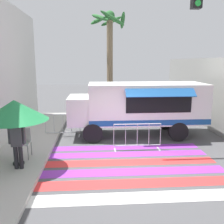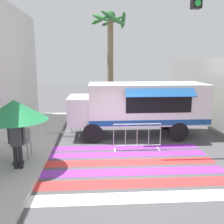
{
  "view_description": "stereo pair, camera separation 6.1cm",
  "coord_description": "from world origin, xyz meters",
  "views": [
    {
      "loc": [
        -0.94,
        -8.03,
        3.4
      ],
      "look_at": [
        -0.22,
        2.12,
        1.34
      ],
      "focal_mm": 40.0,
      "sensor_mm": 36.0,
      "label": 1
    },
    {
      "loc": [
        -0.88,
        -8.03,
        3.4
      ],
      "look_at": [
        -0.22,
        2.12,
        1.34
      ],
      "focal_mm": 40.0,
      "sensor_mm": 36.0,
      "label": 2
    }
  ],
  "objects": [
    {
      "name": "folding_chair",
      "position": [
        -3.42,
        0.4,
        0.75
      ],
      "size": [
        0.48,
        0.48,
        0.99
      ],
      "rotation": [
        0.0,
        0.0,
        0.35
      ],
      "color": "#4C4C51",
      "rests_on": "sidewalk_left"
    },
    {
      "name": "food_truck",
      "position": [
        0.95,
        3.13,
        1.48
      ],
      "size": [
        6.17,
        2.58,
        2.44
      ],
      "color": "white",
      "rests_on": "ground_plane"
    },
    {
      "name": "palm_tree",
      "position": [
        -0.0,
        7.42,
        4.3
      ],
      "size": [
        2.13,
        2.34,
        6.34
      ],
      "color": "#7A664C",
      "rests_on": "ground_plane"
    },
    {
      "name": "concrete_wall_right",
      "position": [
        4.94,
        3.0,
        1.79
      ],
      "size": [
        0.2,
        16.0,
        3.59
      ],
      "color": "gray",
      "rests_on": "ground_plane"
    },
    {
      "name": "traffic_signal_pole",
      "position": [
        3.19,
        0.58,
        4.47
      ],
      "size": [
        5.08,
        0.29,
        6.58
      ],
      "color": "#515456",
      "rests_on": "ground_plane"
    },
    {
      "name": "patio_umbrella",
      "position": [
        -3.42,
        -0.25,
        1.92
      ],
      "size": [
        2.06,
        2.06,
        2.1
      ],
      "color": "black",
      "rests_on": "sidewalk_left"
    },
    {
      "name": "ground_plane",
      "position": [
        0.0,
        0.0,
        0.0
      ],
      "size": [
        60.0,
        60.0,
        0.0
      ],
      "primitive_type": "plane",
      "color": "#4C4C4F"
    },
    {
      "name": "crosswalk_painted",
      "position": [
        0.0,
        -0.4,
        0.0
      ],
      "size": [
        6.4,
        4.36,
        0.01
      ],
      "color": "white",
      "rests_on": "ground_plane"
    },
    {
      "name": "barricade_front",
      "position": [
        0.69,
        1.16,
        0.52
      ],
      "size": [
        1.85,
        0.44,
        1.07
      ],
      "color": "#B7BABF",
      "rests_on": "ground_plane"
    },
    {
      "name": "vendor_person",
      "position": [
        -3.31,
        -0.6,
        1.02
      ],
      "size": [
        0.53,
        0.21,
        1.56
      ],
      "rotation": [
        0.0,
        0.0,
        0.14
      ],
      "color": "black",
      "rests_on": "sidewalk_left"
    },
    {
      "name": "barricade_side",
      "position": [
        -2.42,
        3.19,
        0.51
      ],
      "size": [
        1.6,
        0.44,
        1.07
      ],
      "color": "#B7BABF",
      "rests_on": "ground_plane"
    }
  ]
}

